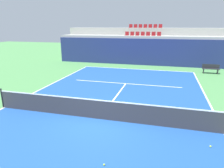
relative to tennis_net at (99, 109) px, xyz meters
name	(u,v)px	position (x,y,z in m)	size (l,w,h in m)	color
ground_plane	(99,119)	(0.00, 0.00, -0.51)	(80.00, 80.00, 0.00)	#4C8C4C
court_surface	(99,119)	(0.00, 0.00, -0.50)	(11.00, 24.00, 0.01)	#1E4C99
baseline_far	(137,69)	(0.00, 11.95, -0.50)	(11.00, 0.10, 0.00)	white
sideline_left	(4,107)	(-5.45, 0.00, -0.50)	(0.10, 24.00, 0.00)	white
service_line_far	(126,84)	(0.00, 6.40, -0.50)	(8.26, 0.10, 0.00)	white
centre_service_line	(116,97)	(0.00, 3.20, -0.50)	(0.10, 6.40, 0.00)	white
back_wall	(140,52)	(0.00, 14.51, 0.94)	(19.41, 0.30, 2.90)	navy
stands_tier_lower	(142,49)	(0.00, 15.86, 1.07)	(19.41, 2.40, 3.17)	#9E9E99
stands_tier_upper	(144,44)	(0.00, 18.26, 1.50)	(19.41, 2.40, 4.01)	#9E9E99
seating_row_lower	(143,34)	(0.00, 15.96, 2.78)	(4.14, 0.44, 0.44)	maroon
seating_row_upper	(145,27)	(0.00, 18.36, 3.63)	(4.14, 0.44, 0.44)	maroon
tennis_net	(99,109)	(0.00, 0.00, 0.00)	(11.08, 0.08, 1.07)	black
player_bench	(211,68)	(6.89, 11.88, 0.00)	(1.50, 0.40, 0.85)	#232328
tennis_ball_0	(104,165)	(1.22, -3.19, -0.47)	(0.07, 0.07, 0.07)	#CCE033
tennis_ball_1	(210,146)	(4.69, -1.19, -0.47)	(0.07, 0.07, 0.07)	#CCE033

